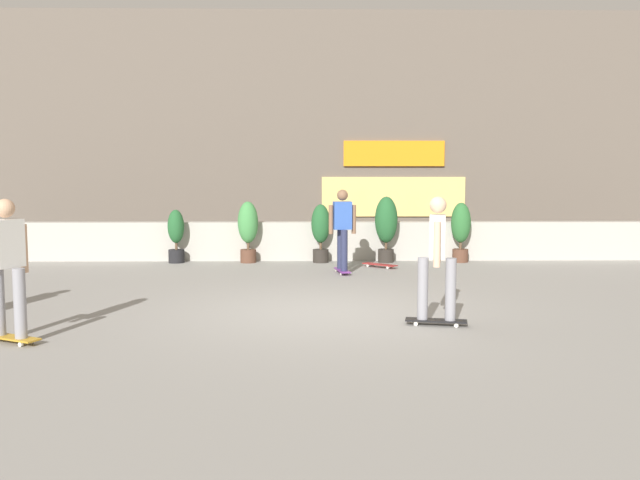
# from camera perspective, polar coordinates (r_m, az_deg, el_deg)

# --- Properties ---
(ground_plane) EXTENTS (48.00, 48.00, 0.00)m
(ground_plane) POSITION_cam_1_polar(r_m,az_deg,el_deg) (9.66, 0.15, -6.17)
(ground_plane) COLOR gray
(planter_wall) EXTENTS (18.00, 0.40, 0.90)m
(planter_wall) POSITION_cam_1_polar(r_m,az_deg,el_deg) (15.54, -0.28, -0.08)
(planter_wall) COLOR #B2ADA3
(planter_wall) RESTS_ON ground
(building_backdrop) EXTENTS (20.00, 2.08, 6.50)m
(building_backdrop) POSITION_cam_1_polar(r_m,az_deg,el_deg) (19.51, -0.42, 9.27)
(building_backdrop) COLOR #60564C
(building_backdrop) RESTS_ON ground
(potted_plant_0) EXTENTS (0.37, 0.37, 1.21)m
(potted_plant_0) POSITION_cam_1_polar(r_m,az_deg,el_deg) (15.37, -12.31, 0.47)
(potted_plant_0) COLOR black
(potted_plant_0) RESTS_ON ground
(potted_plant_1) EXTENTS (0.46, 0.46, 1.40)m
(potted_plant_1) POSITION_cam_1_polar(r_m,az_deg,el_deg) (15.12, -6.23, 1.05)
(potted_plant_1) COLOR brown
(potted_plant_1) RESTS_ON ground
(potted_plant_2) EXTENTS (0.43, 0.43, 1.33)m
(potted_plant_2) POSITION_cam_1_polar(r_m,az_deg,el_deg) (15.06, 0.06, 0.88)
(potted_plant_2) COLOR #2D2823
(potted_plant_2) RESTS_ON ground
(potted_plant_3) EXTENTS (0.52, 0.52, 1.50)m
(potted_plant_3) POSITION_cam_1_polar(r_m,az_deg,el_deg) (15.16, 5.73, 1.37)
(potted_plant_3) COLOR #2D2823
(potted_plant_3) RESTS_ON ground
(potted_plant_4) EXTENTS (0.45, 0.45, 1.37)m
(potted_plant_4) POSITION_cam_1_polar(r_m,az_deg,el_deg) (15.46, 12.04, 0.98)
(potted_plant_4) COLOR brown
(potted_plant_4) RESTS_ON ground
(skater_by_wall_right) EXTENTS (0.80, 0.54, 1.70)m
(skater_by_wall_right) POSITION_cam_1_polar(r_m,az_deg,el_deg) (8.52, -25.35, -1.85)
(skater_by_wall_right) COLOR #BF8C26
(skater_by_wall_right) RESTS_ON ground
(skater_by_wall_left) EXTENTS (0.82, 0.55, 1.70)m
(skater_by_wall_left) POSITION_cam_1_polar(r_m,az_deg,el_deg) (8.75, 10.07, -1.23)
(skater_by_wall_left) COLOR black
(skater_by_wall_left) RESTS_ON ground
(skater_far_right) EXTENTS (0.55, 0.82, 1.70)m
(skater_far_right) POSITION_cam_1_polar(r_m,az_deg,el_deg) (13.32, 1.94, 1.12)
(skater_far_right) COLOR #72338C
(skater_far_right) RESTS_ON ground
(skateboard_near_camera) EXTENTS (0.74, 0.67, 0.08)m
(skateboard_near_camera) POSITION_cam_1_polar(r_m,az_deg,el_deg) (14.33, 5.18, -2.13)
(skateboard_near_camera) COLOR maroon
(skateboard_near_camera) RESTS_ON ground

